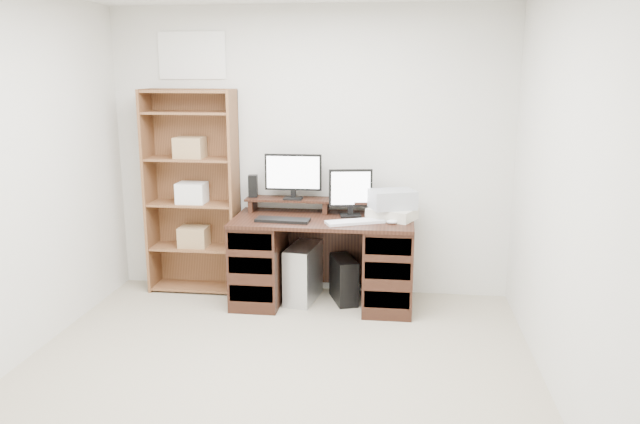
% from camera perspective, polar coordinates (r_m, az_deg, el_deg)
% --- Properties ---
extents(room, '(3.54, 4.04, 2.54)m').
position_cam_1_polar(room, '(3.54, -5.59, 1.31)').
color(room, '#AFA38A').
rests_on(room, ground).
extents(desk, '(1.50, 0.70, 0.75)m').
position_cam_1_polar(desk, '(5.30, 0.29, -4.36)').
color(desk, black).
rests_on(desk, ground).
extents(riser_shelf, '(1.40, 0.22, 0.12)m').
position_cam_1_polar(riser_shelf, '(5.38, 0.57, 0.91)').
color(riser_shelf, black).
rests_on(riser_shelf, desk).
extents(monitor_wide, '(0.49, 0.13, 0.39)m').
position_cam_1_polar(monitor_wide, '(5.36, -2.47, 3.49)').
color(monitor_wide, black).
rests_on(monitor_wide, riser_shelf).
extents(monitor_small, '(0.36, 0.16, 0.40)m').
position_cam_1_polar(monitor_small, '(5.24, 2.81, 1.95)').
color(monitor_small, black).
rests_on(monitor_small, desk).
extents(speaker, '(0.09, 0.09, 0.19)m').
position_cam_1_polar(speaker, '(5.48, -6.14, 2.37)').
color(speaker, black).
rests_on(speaker, riser_shelf).
extents(keyboard_black, '(0.45, 0.18, 0.02)m').
position_cam_1_polar(keyboard_black, '(5.09, -3.43, -0.74)').
color(keyboard_black, black).
rests_on(keyboard_black, desk).
extents(keyboard_white, '(0.49, 0.32, 0.02)m').
position_cam_1_polar(keyboard_white, '(5.04, 3.22, -0.90)').
color(keyboard_white, silver).
rests_on(keyboard_white, desk).
extents(mouse, '(0.09, 0.07, 0.03)m').
position_cam_1_polar(mouse, '(5.04, 6.58, -0.90)').
color(mouse, silver).
rests_on(mouse, desk).
extents(printer, '(0.44, 0.40, 0.09)m').
position_cam_1_polar(printer, '(5.19, 6.61, -0.15)').
color(printer, beige).
rests_on(printer, desk).
extents(basket, '(0.42, 0.36, 0.15)m').
position_cam_1_polar(basket, '(5.17, 6.64, 1.16)').
color(basket, '#9EA2A8').
rests_on(basket, printer).
extents(tower_silver, '(0.29, 0.51, 0.49)m').
position_cam_1_polar(tower_silver, '(5.42, -1.55, -5.58)').
color(tower_silver, '#BABCC1').
rests_on(tower_silver, ground).
extents(tower_black, '(0.29, 0.42, 0.39)m').
position_cam_1_polar(tower_black, '(5.41, 2.18, -6.18)').
color(tower_black, black).
rests_on(tower_black, ground).
extents(bookshelf, '(0.80, 0.30, 1.80)m').
position_cam_1_polar(bookshelf, '(5.63, -11.55, 1.97)').
color(bookshelf, brown).
rests_on(bookshelf, ground).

